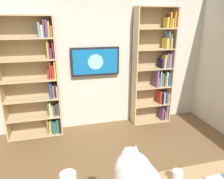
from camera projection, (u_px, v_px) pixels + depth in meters
name	position (u px, v px, depth m)	size (l,w,h in m)	color
wall_back	(93.00, 57.00, 3.79)	(4.52, 0.06, 2.70)	beige
bookshelf_left	(156.00, 69.00, 4.01)	(0.77, 0.28, 2.22)	tan
bookshelf_right	(37.00, 82.00, 3.51)	(0.92, 0.28, 2.06)	tan
wall_mounted_tv	(95.00, 62.00, 3.74)	(0.88, 0.07, 0.51)	black
coffee_mug	(177.00, 176.00, 1.63)	(0.08, 0.08, 0.10)	white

